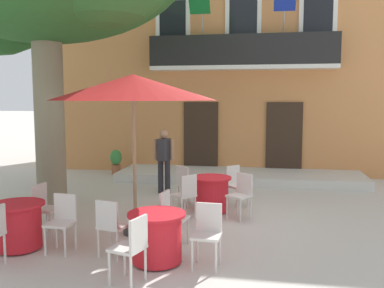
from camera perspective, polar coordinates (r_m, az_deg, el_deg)
The scene contains 19 objects.
ground_plane at distance 8.80m, azimuth 0.56°, elevation -9.85°, with size 120.00×120.00×0.00m, color beige.
building_facade at distance 15.40m, azimuth 7.32°, elevation 11.11°, with size 13.00×5.09×7.50m.
entrance_step_platform at distance 12.63m, azimuth 6.39°, elevation -4.33°, with size 7.15×1.89×0.25m, color silver.
cafe_table_near_tree at distance 7.50m, azimuth -22.40°, elevation -10.10°, with size 0.86×0.86×0.76m.
cafe_chair_near_tree_1 at distance 7.14m, azimuth -17.06°, elevation -9.59°, with size 0.41×0.41×0.91m.
cafe_chair_near_tree_2 at distance 8.06m, azimuth -19.26°, elevation -7.83°, with size 0.46×0.46×0.91m.
cafe_table_middle at distance 6.43m, azimuth -4.76°, elevation -12.39°, with size 0.86×0.86×0.76m.
cafe_chair_middle_0 at distance 6.27m, azimuth 2.11°, elevation -11.54°, with size 0.42×0.42×0.91m.
cafe_chair_middle_1 at distance 7.08m, azimuth -2.90°, elevation -9.45°, with size 0.45×0.45×0.91m.
cafe_chair_middle_2 at distance 6.70m, azimuth -10.85°, elevation -10.48°, with size 0.48×0.48×0.91m.
cafe_chair_middle_3 at distance 5.75m, azimuth -8.08°, elevation -13.28°, with size 0.50×0.50×0.91m.
cafe_table_front at distance 9.13m, azimuth 2.60°, elevation -6.72°, with size 0.86×0.86×0.76m.
cafe_chair_front_0 at distance 8.58m, azimuth -0.86°, elevation -6.63°, with size 0.56×0.56×0.91m.
cafe_chair_front_1 at distance 8.69m, azimuth 6.66°, elevation -6.50°, with size 0.56×0.56×0.91m.
cafe_chair_front_2 at distance 9.62m, azimuth 5.89°, elevation -5.24°, with size 0.57×0.57×0.91m.
cafe_chair_front_3 at distance 9.60m, azimuth -0.81°, elevation -5.23°, with size 0.56×0.56×0.91m.
cafe_umbrella at distance 7.50m, azimuth -7.90°, elevation 7.48°, with size 2.90×2.90×2.85m.
ground_planter_left at distance 13.65m, azimuth -10.21°, elevation -2.23°, with size 0.37×0.37×0.80m.
pedestrian_near_entrance at distance 10.78m, azimuth -3.80°, elevation -1.83°, with size 0.53×0.38×1.64m.
Camera 1 is at (1.42, -8.34, 2.45)m, focal length 39.60 mm.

